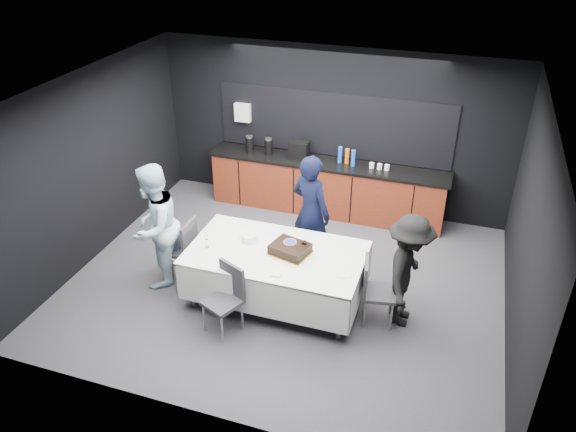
% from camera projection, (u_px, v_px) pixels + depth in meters
% --- Properties ---
extents(ground, '(6.00, 6.00, 0.00)m').
position_uv_depth(ground, '(286.00, 282.00, 8.09)').
color(ground, '#434348').
rests_on(ground, ground).
extents(room_shell, '(6.04, 5.04, 2.82)m').
position_uv_depth(room_shell, '(286.00, 165.00, 7.15)').
color(room_shell, white).
rests_on(room_shell, ground).
extents(kitchenette, '(4.10, 0.64, 2.05)m').
position_uv_depth(kitchenette, '(326.00, 183.00, 9.64)').
color(kitchenette, '#63200F').
rests_on(kitchenette, ground).
extents(party_table, '(2.32, 1.32, 0.78)m').
position_uv_depth(party_table, '(276.00, 261.00, 7.44)').
color(party_table, '#99999E').
rests_on(party_table, ground).
extents(cake_assembly, '(0.59, 0.52, 0.16)m').
position_uv_depth(cake_assembly, '(290.00, 249.00, 7.32)').
color(cake_assembly, gold).
rests_on(cake_assembly, party_table).
extents(plate_stack, '(0.21, 0.21, 0.10)m').
position_uv_depth(plate_stack, '(249.00, 238.00, 7.58)').
color(plate_stack, white).
rests_on(plate_stack, party_table).
extents(loose_plate_near, '(0.21, 0.21, 0.01)m').
position_uv_depth(loose_plate_near, '(249.00, 262.00, 7.15)').
color(loose_plate_near, white).
rests_on(loose_plate_near, party_table).
extents(loose_plate_right_a, '(0.21, 0.21, 0.01)m').
position_uv_depth(loose_plate_right_a, '(331.00, 250.00, 7.39)').
color(loose_plate_right_a, white).
rests_on(loose_plate_right_a, party_table).
extents(loose_plate_right_b, '(0.19, 0.19, 0.01)m').
position_uv_depth(loose_plate_right_b, '(344.00, 274.00, 6.94)').
color(loose_plate_right_b, white).
rests_on(loose_plate_right_b, party_table).
extents(loose_plate_far, '(0.18, 0.18, 0.01)m').
position_uv_depth(loose_plate_far, '(285.00, 239.00, 7.62)').
color(loose_plate_far, white).
rests_on(loose_plate_far, party_table).
extents(fork_pile, '(0.15, 0.10, 0.02)m').
position_uv_depth(fork_pile, '(275.00, 275.00, 6.92)').
color(fork_pile, white).
rests_on(fork_pile, party_table).
extents(champagne_flute, '(0.06, 0.06, 0.22)m').
position_uv_depth(champagne_flute, '(206.00, 237.00, 7.39)').
color(champagne_flute, white).
rests_on(champagne_flute, party_table).
extents(chair_left, '(0.43, 0.43, 0.92)m').
position_uv_depth(chair_left, '(184.00, 245.00, 7.96)').
color(chair_left, '#323238').
rests_on(chair_left, ground).
extents(chair_right, '(0.49, 0.49, 0.92)m').
position_uv_depth(chair_right, '(373.00, 287.00, 7.12)').
color(chair_right, '#323238').
rests_on(chair_right, ground).
extents(chair_near, '(0.55, 0.55, 0.92)m').
position_uv_depth(chair_near, '(226.00, 294.00, 7.00)').
color(chair_near, '#323238').
rests_on(chair_near, ground).
extents(person_center, '(0.76, 0.65, 1.77)m').
position_uv_depth(person_center, '(311.00, 212.00, 8.06)').
color(person_center, black).
rests_on(person_center, ground).
extents(person_left, '(0.70, 0.89, 1.81)m').
position_uv_depth(person_left, '(154.00, 226.00, 7.68)').
color(person_left, silver).
rests_on(person_left, ground).
extents(person_right, '(0.63, 1.03, 1.56)m').
position_uv_depth(person_right, '(408.00, 271.00, 6.99)').
color(person_right, black).
rests_on(person_right, ground).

